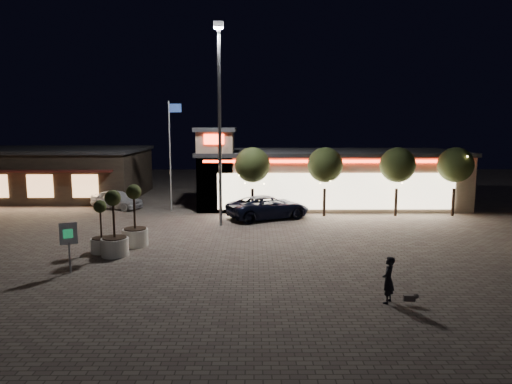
{
  "coord_description": "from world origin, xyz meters",
  "views": [
    {
      "loc": [
        4.02,
        -20.22,
        6.27
      ],
      "look_at": [
        4.21,
        6.0,
        2.43
      ],
      "focal_mm": 32.0,
      "sensor_mm": 36.0,
      "label": 1
    }
  ],
  "objects_px": {
    "pickup_truck": "(268,207)",
    "planter_left": "(102,236)",
    "pedestrian": "(388,280)",
    "valet_sign": "(69,238)",
    "planter_mid": "(114,236)",
    "white_sedan": "(117,199)"
  },
  "relations": [
    {
      "from": "pickup_truck",
      "to": "planter_left",
      "type": "xyz_separation_m",
      "value": [
        -8.57,
        -8.33,
        0.03
      ]
    },
    {
      "from": "pedestrian",
      "to": "valet_sign",
      "type": "xyz_separation_m",
      "value": [
        -12.65,
        3.45,
        0.69
      ]
    },
    {
      "from": "planter_mid",
      "to": "pedestrian",
      "type": "bearing_deg",
      "value": -27.59
    },
    {
      "from": "pickup_truck",
      "to": "planter_mid",
      "type": "height_order",
      "value": "planter_mid"
    },
    {
      "from": "planter_left",
      "to": "white_sedan",
      "type": "bearing_deg",
      "value": 103.16
    },
    {
      "from": "pedestrian",
      "to": "planter_mid",
      "type": "xyz_separation_m",
      "value": [
        -11.49,
        6.0,
        0.15
      ]
    },
    {
      "from": "pickup_truck",
      "to": "pedestrian",
      "type": "height_order",
      "value": "pedestrian"
    },
    {
      "from": "pedestrian",
      "to": "white_sedan",
      "type": "bearing_deg",
      "value": -108.84
    },
    {
      "from": "pedestrian",
      "to": "planter_left",
      "type": "height_order",
      "value": "planter_left"
    },
    {
      "from": "pedestrian",
      "to": "planter_mid",
      "type": "distance_m",
      "value": 12.96
    },
    {
      "from": "planter_left",
      "to": "valet_sign",
      "type": "distance_m",
      "value": 3.23
    },
    {
      "from": "planter_left",
      "to": "planter_mid",
      "type": "xyz_separation_m",
      "value": [
        0.82,
        -0.58,
        0.18
      ]
    },
    {
      "from": "white_sedan",
      "to": "pedestrian",
      "type": "relative_size",
      "value": 2.45
    },
    {
      "from": "white_sedan",
      "to": "planter_mid",
      "type": "height_order",
      "value": "planter_mid"
    },
    {
      "from": "white_sedan",
      "to": "planter_mid",
      "type": "bearing_deg",
      "value": -138.37
    },
    {
      "from": "planter_left",
      "to": "pedestrian",
      "type": "bearing_deg",
      "value": -28.12
    },
    {
      "from": "white_sedan",
      "to": "pedestrian",
      "type": "xyz_separation_m",
      "value": [
        15.15,
        -18.73,
        0.14
      ]
    },
    {
      "from": "white_sedan",
      "to": "planter_left",
      "type": "bearing_deg",
      "value": -141.27
    },
    {
      "from": "pedestrian",
      "to": "planter_mid",
      "type": "relative_size",
      "value": 0.53
    },
    {
      "from": "pedestrian",
      "to": "valet_sign",
      "type": "bearing_deg",
      "value": -73.08
    },
    {
      "from": "pickup_truck",
      "to": "planter_mid",
      "type": "distance_m",
      "value": 11.81
    },
    {
      "from": "white_sedan",
      "to": "pedestrian",
      "type": "bearing_deg",
      "value": -115.46
    }
  ]
}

